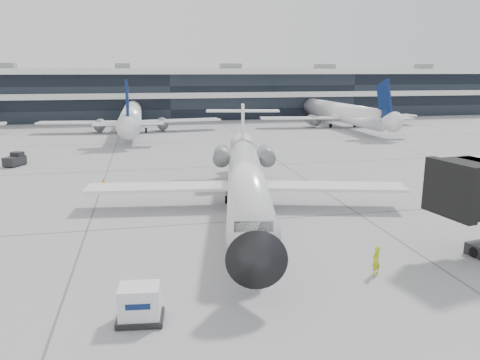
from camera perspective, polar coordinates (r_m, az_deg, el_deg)
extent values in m
plane|color=gray|center=(34.10, -1.22, -5.11)|extent=(220.00, 220.00, 0.00)
cube|color=black|center=(114.15, -8.82, 10.15)|extent=(170.00, 22.00, 10.00)
cylinder|color=white|center=(36.07, 0.80, -0.09)|extent=(7.48, 25.33, 2.84)
cone|color=black|center=(22.59, 1.85, -8.31)|extent=(3.34, 3.42, 2.84)
cone|color=white|center=(50.04, 0.32, 4.01)|extent=(3.28, 3.81, 2.70)
cube|color=white|center=(37.69, -9.70, -0.85)|extent=(11.81, 4.07, 0.23)
cube|color=white|center=(38.07, 11.09, -0.77)|extent=(11.88, 5.58, 0.23)
cylinder|color=slate|center=(44.43, -2.24, 2.97)|extent=(2.21, 3.81, 1.58)
cylinder|color=slate|center=(44.53, 3.19, 2.99)|extent=(2.21, 3.81, 1.58)
cube|color=white|center=(49.11, 0.34, 6.44)|extent=(0.80, 2.74, 4.73)
cube|color=white|center=(49.36, 0.33, 8.44)|extent=(7.75, 3.06, 0.17)
cylinder|color=black|center=(27.19, 1.41, -9.32)|extent=(0.30, 0.61, 0.59)
cylinder|color=black|center=(38.61, -1.64, -2.40)|extent=(0.37, 0.71, 0.67)
cylinder|color=black|center=(38.70, 3.04, -2.37)|extent=(0.37, 0.71, 0.67)
cube|color=black|center=(29.21, 26.28, -0.78)|extent=(3.19, 3.70, 2.89)
imported|color=#B9DD17|center=(26.38, 16.24, -9.38)|extent=(0.70, 0.62, 1.62)
cube|color=black|center=(21.72, -12.03, -16.15)|extent=(2.15, 1.69, 0.24)
cube|color=silver|center=(21.34, -12.14, -14.23)|extent=(1.88, 1.49, 1.39)
cone|color=orange|center=(47.57, -16.32, -0.04)|extent=(0.33, 0.33, 0.52)
cube|color=orange|center=(47.63, -16.30, -0.33)|extent=(0.47, 0.47, 0.03)
cube|color=black|center=(59.72, -25.78, 2.13)|extent=(2.33, 2.82, 1.00)
cube|color=black|center=(60.04, -25.52, 2.85)|extent=(1.53, 1.42, 0.56)
cylinder|color=black|center=(60.84, -25.68, 1.97)|extent=(0.39, 0.53, 0.49)
cylinder|color=black|center=(60.09, -24.77, 1.93)|extent=(0.39, 0.53, 0.49)
cylinder|color=black|center=(59.49, -26.73, 1.63)|extent=(0.39, 0.53, 0.49)
cylinder|color=black|center=(58.72, -25.81, 1.59)|extent=(0.39, 0.53, 0.49)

